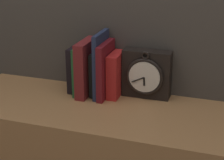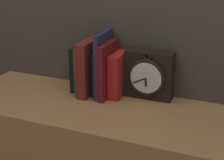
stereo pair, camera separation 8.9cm
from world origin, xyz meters
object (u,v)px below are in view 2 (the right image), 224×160
at_px(book_slot0_black, 80,68).
at_px(book_slot2_maroon, 89,67).
at_px(clock, 149,75).
at_px(book_slot4_navy, 103,64).
at_px(book_slot1_green, 84,68).
at_px(book_slot5_maroon, 108,70).
at_px(book_slot6_red, 118,75).
at_px(book_slot3_black, 99,72).

height_order(book_slot0_black, book_slot2_maroon, book_slot2_maroon).
relative_size(clock, book_slot4_navy, 0.77).
xyz_separation_m(book_slot1_green, book_slot5_maroon, (0.11, -0.01, 0.01)).
bearing_deg(book_slot0_black, book_slot1_green, -29.10).
bearing_deg(book_slot1_green, book_slot4_navy, -2.00).
distance_m(clock, book_slot4_navy, 0.18).
distance_m(book_slot1_green, book_slot5_maroon, 0.11).
bearing_deg(book_slot6_red, book_slot0_black, 178.39).
bearing_deg(book_slot3_black, clock, 7.84).
distance_m(book_slot3_black, book_slot5_maroon, 0.05).
xyz_separation_m(clock, book_slot4_navy, (-0.17, -0.04, 0.03)).
bearing_deg(book_slot5_maroon, book_slot0_black, 170.69).
bearing_deg(book_slot6_red, clock, 12.79).
bearing_deg(book_slot2_maroon, book_slot6_red, 9.39).
xyz_separation_m(book_slot1_green, book_slot4_navy, (0.09, -0.00, 0.03)).
relative_size(book_slot3_black, book_slot6_red, 1.00).
xyz_separation_m(clock, book_slot5_maroon, (-0.15, -0.04, 0.01)).
distance_m(book_slot0_black, book_slot3_black, 0.09).
bearing_deg(book_slot1_green, book_slot6_red, 3.79).
xyz_separation_m(book_slot1_green, book_slot2_maroon, (0.03, -0.01, 0.01)).
bearing_deg(book_slot1_green, book_slot5_maroon, -4.08).
relative_size(book_slot2_maroon, book_slot3_black, 1.26).
bearing_deg(clock, book_slot5_maroon, -163.87).
xyz_separation_m(book_slot2_maroon, book_slot6_red, (0.11, 0.02, -0.02)).
xyz_separation_m(book_slot4_navy, book_slot5_maroon, (0.02, -0.00, -0.02)).
distance_m(book_slot5_maroon, book_slot6_red, 0.04).
bearing_deg(book_slot0_black, book_slot5_maroon, -9.31).
bearing_deg(book_slot2_maroon, book_slot1_green, 162.15).
bearing_deg(book_slot4_navy, book_slot6_red, 12.62).
distance_m(book_slot1_green, book_slot3_black, 0.07).
xyz_separation_m(clock, book_slot1_green, (-0.26, -0.04, 0.00)).
xyz_separation_m(book_slot0_black, book_slot3_black, (0.09, -0.01, -0.00)).
height_order(clock, book_slot2_maroon, book_slot2_maroon).
height_order(book_slot5_maroon, book_slot6_red, book_slot5_maroon).
distance_m(clock, book_slot3_black, 0.19).
bearing_deg(clock, book_slot0_black, -175.69).
distance_m(book_slot1_green, book_slot2_maroon, 0.03).
relative_size(clock, book_slot1_green, 1.01).
bearing_deg(book_slot0_black, book_slot4_navy, -8.71).
relative_size(book_slot0_black, book_slot4_navy, 0.72).
bearing_deg(book_slot2_maroon, book_slot0_black, 156.65).
relative_size(book_slot2_maroon, book_slot5_maroon, 1.00).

